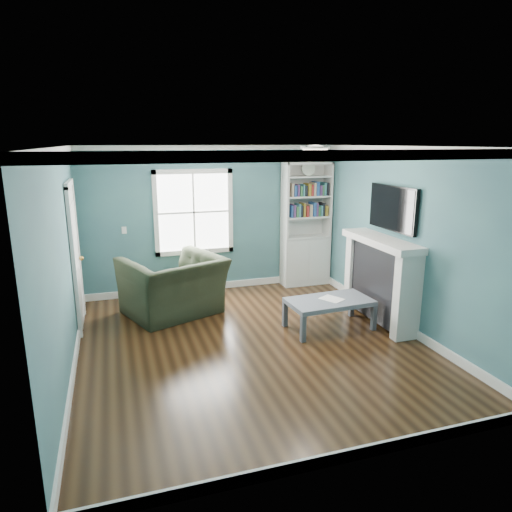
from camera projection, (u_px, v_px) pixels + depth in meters
name	position (u px, v px, depth m)	size (l,w,h in m)	color
floor	(252.00, 344.00, 6.17)	(5.00, 5.00, 0.00)	black
room_walls	(251.00, 229.00, 5.78)	(5.00, 5.00, 5.00)	#375C6B
trim	(251.00, 255.00, 5.87)	(4.50, 5.00, 2.60)	white
window	(194.00, 212.00, 8.02)	(1.40, 0.06, 1.50)	white
bookshelf	(305.00, 236.00, 8.59)	(0.90, 0.35, 2.31)	silver
fireplace	(381.00, 281.00, 6.81)	(0.44, 1.58, 1.30)	black
tv	(393.00, 208.00, 6.58)	(0.06, 1.10, 0.65)	black
door	(75.00, 255.00, 6.55)	(0.12, 0.98, 2.17)	silver
ceiling_fixture	(315.00, 150.00, 5.90)	(0.38, 0.38, 0.15)	white
light_switch	(124.00, 230.00, 7.73)	(0.08, 0.01, 0.12)	white
recliner	(173.00, 277.00, 7.11)	(1.41, 0.91, 1.23)	black
coffee_table	(329.00, 303.00, 6.61)	(1.24, 0.73, 0.44)	#474C55
paper_sheet	(332.00, 299.00, 6.62)	(0.25, 0.31, 0.00)	white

